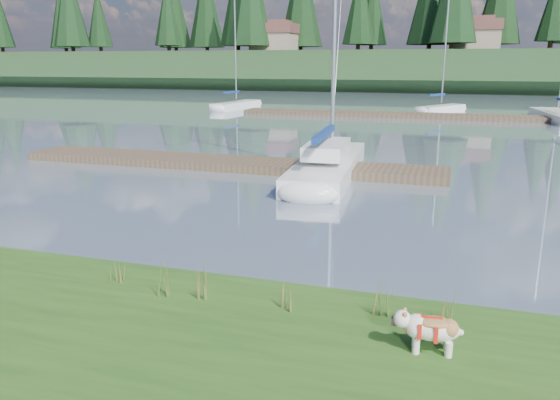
% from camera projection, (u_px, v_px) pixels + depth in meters
% --- Properties ---
extents(ground, '(200.00, 200.00, 0.00)m').
position_uv_depth(ground, '(395.00, 117.00, 38.40)').
color(ground, gray).
rests_on(ground, ground).
extents(ridge, '(200.00, 20.00, 5.00)m').
position_uv_depth(ridge, '(428.00, 71.00, 77.51)').
color(ridge, '#1C3419').
rests_on(ridge, ground).
extents(bulldog, '(0.84, 0.40, 0.50)m').
position_uv_depth(bulldog, '(431.00, 328.00, 6.58)').
color(bulldog, silver).
rests_on(bulldog, bank).
extents(sailboat_main, '(2.43, 9.09, 12.90)m').
position_uv_depth(sailboat_main, '(331.00, 159.00, 19.41)').
color(sailboat_main, silver).
rests_on(sailboat_main, ground).
extents(dock_near, '(16.00, 2.00, 0.30)m').
position_uv_depth(dock_near, '(224.00, 163.00, 20.13)').
color(dock_near, '#4C3D2C').
rests_on(dock_near, ground).
extents(dock_far, '(26.00, 2.20, 0.30)m').
position_uv_depth(dock_far, '(424.00, 116.00, 37.78)').
color(dock_far, '#4C3D2C').
rests_on(dock_far, ground).
extents(sailboat_bg_0, '(2.24, 7.17, 10.33)m').
position_uv_depth(sailboat_bg_0, '(240.00, 104.00, 45.76)').
color(sailboat_bg_0, silver).
rests_on(sailboat_bg_0, ground).
extents(sailboat_bg_2, '(3.91, 5.67, 9.06)m').
position_uv_depth(sailboat_bg_2, '(444.00, 108.00, 41.67)').
color(sailboat_bg_2, silver).
rests_on(sailboat_bg_2, ground).
extents(sailboat_bg_3, '(2.74, 9.10, 13.06)m').
position_uv_depth(sailboat_bg_3, '(554.00, 114.00, 36.92)').
color(sailboat_bg_3, silver).
rests_on(sailboat_bg_3, ground).
extents(weed_0, '(0.17, 0.14, 0.72)m').
position_uv_depth(weed_0, '(165.00, 277.00, 8.14)').
color(weed_0, '#475B23').
rests_on(weed_0, bank).
extents(weed_1, '(0.17, 0.14, 0.59)m').
position_uv_depth(weed_1, '(202.00, 284.00, 8.05)').
color(weed_1, '#475B23').
rests_on(weed_1, bank).
extents(weed_2, '(0.17, 0.14, 0.66)m').
position_uv_depth(weed_2, '(383.00, 298.00, 7.50)').
color(weed_2, '#475B23').
rests_on(weed_2, bank).
extents(weed_3, '(0.17, 0.14, 0.58)m').
position_uv_depth(weed_3, '(117.00, 267.00, 8.72)').
color(weed_3, '#475B23').
rests_on(weed_3, bank).
extents(weed_4, '(0.17, 0.14, 0.42)m').
position_uv_depth(weed_4, '(287.00, 298.00, 7.73)').
color(weed_4, '#475B23').
rests_on(weed_4, bank).
extents(weed_5, '(0.17, 0.14, 0.53)m').
position_uv_depth(weed_5, '(447.00, 309.00, 7.27)').
color(weed_5, '#475B23').
rests_on(weed_5, bank).
extents(mud_lip, '(60.00, 0.50, 0.14)m').
position_uv_depth(mud_lip, '(194.00, 289.00, 9.18)').
color(mud_lip, '#33281C').
rests_on(mud_lip, ground).
extents(conifer_0, '(5.72, 5.72, 14.15)m').
position_uv_depth(conifer_0, '(69.00, 4.00, 85.59)').
color(conifer_0, '#382619').
rests_on(conifer_0, ridge).
extents(conifer_1, '(4.40, 4.40, 11.30)m').
position_uv_depth(conifer_1, '(167.00, 12.00, 85.23)').
color(conifer_1, '#382619').
rests_on(conifer_1, ridge).
extents(conifer_3, '(4.84, 4.84, 12.25)m').
position_uv_depth(conifer_3, '(359.00, 4.00, 77.25)').
color(conifer_3, '#382619').
rests_on(conifer_3, ridge).
extents(conifer_5, '(3.96, 3.96, 10.35)m').
position_uv_depth(conifer_5, '(555.00, 4.00, 68.30)').
color(conifer_5, '#382619').
rests_on(conifer_5, ridge).
extents(house_0, '(6.30, 5.30, 4.65)m').
position_uv_depth(house_0, '(275.00, 37.00, 80.00)').
color(house_0, gray).
rests_on(house_0, ridge).
extents(house_1, '(6.30, 5.30, 4.65)m').
position_uv_depth(house_1, '(476.00, 35.00, 72.72)').
color(house_1, gray).
rests_on(house_1, ridge).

